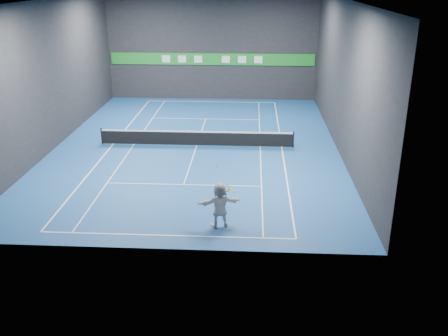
# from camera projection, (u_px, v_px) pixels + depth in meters

# --- Properties ---
(ground) EXTENTS (26.00, 26.00, 0.00)m
(ground) POSITION_uv_depth(u_px,v_px,m) (197.00, 146.00, 32.30)
(ground) COLOR navy
(ground) RESTS_ON ground
(wall_back) EXTENTS (18.00, 0.10, 9.00)m
(wall_back) POSITION_uv_depth(u_px,v_px,m) (212.00, 47.00, 42.75)
(wall_back) COLOR black
(wall_back) RESTS_ON ground
(wall_front) EXTENTS (18.00, 0.10, 9.00)m
(wall_front) POSITION_uv_depth(u_px,v_px,m) (157.00, 144.00, 18.57)
(wall_front) COLOR black
(wall_front) RESTS_ON ground
(wall_left) EXTENTS (0.10, 26.00, 9.00)m
(wall_left) POSITION_uv_depth(u_px,v_px,m) (52.00, 75.00, 31.13)
(wall_left) COLOR black
(wall_left) RESTS_ON ground
(wall_right) EXTENTS (0.10, 26.00, 9.00)m
(wall_right) POSITION_uv_depth(u_px,v_px,m) (343.00, 78.00, 30.18)
(wall_right) COLOR black
(wall_right) RESTS_ON ground
(baseline_near) EXTENTS (10.98, 0.08, 0.01)m
(baseline_near) POSITION_uv_depth(u_px,v_px,m) (167.00, 235.00, 21.24)
(baseline_near) COLOR white
(baseline_near) RESTS_ON ground
(baseline_far) EXTENTS (10.98, 0.08, 0.01)m
(baseline_far) POSITION_uv_depth(u_px,v_px,m) (211.00, 102.00, 43.35)
(baseline_far) COLOR white
(baseline_far) RESTS_ON ground
(sideline_doubles_left) EXTENTS (0.08, 23.78, 0.01)m
(sideline_doubles_left) POSITION_uv_depth(u_px,v_px,m) (113.00, 144.00, 32.59)
(sideline_doubles_left) COLOR white
(sideline_doubles_left) RESTS_ON ground
(sideline_doubles_right) EXTENTS (0.08, 23.78, 0.01)m
(sideline_doubles_right) POSITION_uv_depth(u_px,v_px,m) (282.00, 147.00, 32.01)
(sideline_doubles_right) COLOR white
(sideline_doubles_right) RESTS_ON ground
(sideline_singles_left) EXTENTS (0.06, 23.78, 0.01)m
(sideline_singles_left) POSITION_uv_depth(u_px,v_px,m) (134.00, 144.00, 32.51)
(sideline_singles_left) COLOR white
(sideline_singles_left) RESTS_ON ground
(sideline_singles_right) EXTENTS (0.06, 23.78, 0.01)m
(sideline_singles_right) POSITION_uv_depth(u_px,v_px,m) (260.00, 147.00, 32.08)
(sideline_singles_right) COLOR white
(sideline_singles_right) RESTS_ON ground
(service_line_near) EXTENTS (8.23, 0.06, 0.01)m
(service_line_near) POSITION_uv_depth(u_px,v_px,m) (184.00, 185.00, 26.35)
(service_line_near) COLOR white
(service_line_near) RESTS_ON ground
(service_line_far) EXTENTS (8.23, 0.06, 0.01)m
(service_line_far) POSITION_uv_depth(u_px,v_px,m) (206.00, 119.00, 38.25)
(service_line_far) COLOR white
(service_line_far) RESTS_ON ground
(center_service_line) EXTENTS (0.06, 12.80, 0.01)m
(center_service_line) POSITION_uv_depth(u_px,v_px,m) (197.00, 146.00, 32.30)
(center_service_line) COLOR white
(center_service_line) RESTS_ON ground
(player) EXTENTS (2.00, 1.11, 2.05)m
(player) POSITION_uv_depth(u_px,v_px,m) (220.00, 205.00, 21.68)
(player) COLOR silver
(player) RESTS_ON ground
(tennis_ball) EXTENTS (0.07, 0.07, 0.07)m
(tennis_ball) POSITION_uv_depth(u_px,v_px,m) (217.00, 166.00, 21.24)
(tennis_ball) COLOR #C1F328
(tennis_ball) RESTS_ON player
(tennis_net) EXTENTS (12.50, 0.10, 1.07)m
(tennis_net) POSITION_uv_depth(u_px,v_px,m) (197.00, 138.00, 32.10)
(tennis_net) COLOR black
(tennis_net) RESTS_ON ground
(sponsor_banner) EXTENTS (17.64, 0.11, 1.00)m
(sponsor_banner) POSITION_uv_depth(u_px,v_px,m) (212.00, 59.00, 43.05)
(sponsor_banner) COLOR #1E8B2A
(sponsor_banner) RESTS_ON wall_back
(tennis_racket) EXTENTS (0.51, 0.34, 0.71)m
(tennis_racket) POSITION_uv_depth(u_px,v_px,m) (227.00, 190.00, 21.45)
(tennis_racket) COLOR red
(tennis_racket) RESTS_ON player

